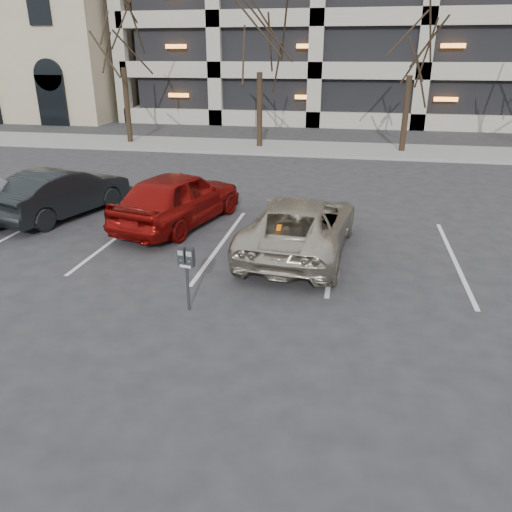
{
  "coord_description": "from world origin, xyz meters",
  "views": [
    {
      "loc": [
        1.7,
        -9.14,
        4.45
      ],
      "look_at": [
        0.03,
        -0.52,
        0.88
      ],
      "focal_mm": 35.0,
      "sensor_mm": 36.0,
      "label": 1
    }
  ],
  "objects_px": {
    "tree_a": "(119,17)",
    "parking_meter": "(186,262)",
    "tree_c": "(415,24)",
    "car_red": "(178,198)",
    "car_dark": "(63,192)",
    "suv_silver": "(300,225)",
    "tree_b": "(260,22)"
  },
  "relations": [
    {
      "from": "tree_a",
      "to": "parking_meter",
      "type": "xyz_separation_m",
      "value": [
        8.89,
        -17.24,
        -5.18
      ]
    },
    {
      "from": "tree_c",
      "to": "car_red",
      "type": "bearing_deg",
      "value": -119.08
    },
    {
      "from": "tree_a",
      "to": "car_dark",
      "type": "bearing_deg",
      "value": -74.29
    },
    {
      "from": "tree_a",
      "to": "car_red",
      "type": "distance_m",
      "value": 15.31
    },
    {
      "from": "tree_c",
      "to": "parking_meter",
      "type": "bearing_deg",
      "value": -106.51
    },
    {
      "from": "suv_silver",
      "to": "parking_meter",
      "type": "bearing_deg",
      "value": 67.35
    },
    {
      "from": "suv_silver",
      "to": "car_red",
      "type": "xyz_separation_m",
      "value": [
        -3.53,
        1.43,
        0.09
      ]
    },
    {
      "from": "tree_c",
      "to": "tree_b",
      "type": "bearing_deg",
      "value": 180.0
    },
    {
      "from": "tree_a",
      "to": "car_dark",
      "type": "height_order",
      "value": "tree_a"
    },
    {
      "from": "tree_b",
      "to": "car_dark",
      "type": "relative_size",
      "value": 1.89
    },
    {
      "from": "tree_c",
      "to": "car_red",
      "type": "height_order",
      "value": "tree_c"
    },
    {
      "from": "tree_c",
      "to": "car_dark",
      "type": "distance_m",
      "value": 16.95
    },
    {
      "from": "tree_b",
      "to": "car_dark",
      "type": "bearing_deg",
      "value": -106.04
    },
    {
      "from": "tree_b",
      "to": "car_red",
      "type": "relative_size",
      "value": 1.79
    },
    {
      "from": "parking_meter",
      "to": "suv_silver",
      "type": "xyz_separation_m",
      "value": [
        1.71,
        3.33,
        -0.28
      ]
    },
    {
      "from": "car_red",
      "to": "car_dark",
      "type": "distance_m",
      "value": 3.61
    },
    {
      "from": "tree_b",
      "to": "car_dark",
      "type": "height_order",
      "value": "tree_b"
    },
    {
      "from": "parking_meter",
      "to": "car_red",
      "type": "distance_m",
      "value": 5.11
    },
    {
      "from": "suv_silver",
      "to": "car_dark",
      "type": "xyz_separation_m",
      "value": [
        -7.14,
        1.6,
        0.03
      ]
    },
    {
      "from": "parking_meter",
      "to": "suv_silver",
      "type": "bearing_deg",
      "value": 72.08
    },
    {
      "from": "tree_c",
      "to": "suv_silver",
      "type": "height_order",
      "value": "tree_c"
    },
    {
      "from": "tree_a",
      "to": "tree_b",
      "type": "xyz_separation_m",
      "value": [
        7.0,
        0.0,
        -0.3
      ]
    },
    {
      "from": "tree_b",
      "to": "suv_silver",
      "type": "xyz_separation_m",
      "value": [
        3.6,
        -13.91,
        -5.16
      ]
    },
    {
      "from": "parking_meter",
      "to": "tree_c",
      "type": "bearing_deg",
      "value": 82.69
    },
    {
      "from": "suv_silver",
      "to": "car_red",
      "type": "height_order",
      "value": "car_red"
    },
    {
      "from": "car_dark",
      "to": "parking_meter",
      "type": "bearing_deg",
      "value": 154.42
    },
    {
      "from": "parking_meter",
      "to": "suv_silver",
      "type": "height_order",
      "value": "suv_silver"
    },
    {
      "from": "tree_c",
      "to": "suv_silver",
      "type": "relative_size",
      "value": 1.57
    },
    {
      "from": "parking_meter",
      "to": "car_red",
      "type": "height_order",
      "value": "car_red"
    },
    {
      "from": "suv_silver",
      "to": "car_red",
      "type": "distance_m",
      "value": 3.82
    },
    {
      "from": "tree_b",
      "to": "tree_c",
      "type": "height_order",
      "value": "tree_b"
    },
    {
      "from": "tree_a",
      "to": "parking_meter",
      "type": "relative_size",
      "value": 6.79
    }
  ]
}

